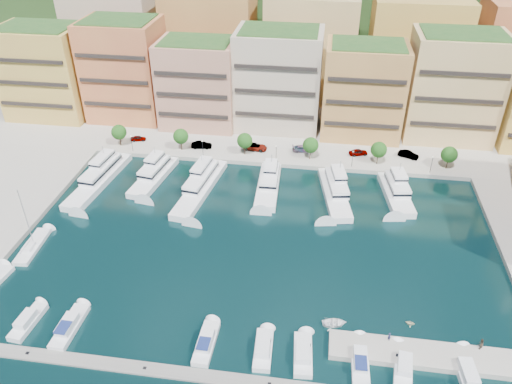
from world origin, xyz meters
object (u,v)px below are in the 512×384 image
tree_1 (181,136)px  lamppost_1 (203,146)px  cruiser_7 (360,362)px  sailboat_1 (33,247)px  tree_5 (449,155)px  car_2 (255,147)px  yacht_4 (335,191)px  car_5 (408,155)px  lamppost_4 (432,162)px  cruiser_9 (467,374)px  yacht_1 (154,174)px  yacht_5 (396,191)px  tree_2 (245,141)px  cruiser_4 (206,343)px  car_0 (138,138)px  car_1 (201,145)px  tree_0 (119,132)px  yacht_0 (100,177)px  cruiser_8 (403,367)px  tender_1 (410,323)px  yacht_2 (201,184)px  lamppost_0 (131,141)px  cruiser_5 (263,350)px  person_1 (481,344)px  person_0 (389,336)px  lamppost_3 (353,156)px  tender_0 (334,323)px  cruiser_0 (28,322)px  cruiser_6 (303,355)px  cruiser_1 (69,327)px  lamppost_2 (276,151)px  car_3 (303,149)px  yacht_3 (269,183)px  tree_3 (311,145)px  tree_4 (379,150)px  car_4 (358,152)px

tree_1 → lamppost_1: tree_1 is taller
cruiser_7 → sailboat_1: size_ratio=0.66×
tree_5 → car_2: tree_5 is taller
yacht_4 → car_5: (17.49, 17.89, 0.71)m
lamppost_4 → cruiser_9: size_ratio=0.46×
yacht_1 → yacht_5: bearing=0.8°
car_2 → yacht_5: bearing=-107.7°
yacht_5 → tree_2: bearing=161.3°
lamppost_1 → cruiser_4: size_ratio=0.51×
car_0 → car_1: size_ratio=0.76×
tree_0 → yacht_0: size_ratio=0.23×
cruiser_8 → tender_1: bearing=77.5°
yacht_1 → car_0: (-9.49, 15.96, 0.57)m
tree_1 → yacht_1: size_ratio=0.31×
tree_5 → car_0: tree_5 is taller
yacht_2 → yacht_4: bearing=3.6°
lamppost_0 → tender_1: 78.36m
cruiser_5 → person_1: (31.50, 4.58, 1.40)m
lamppost_4 → person_1: 51.23m
cruiser_7 → tender_1: bearing=47.3°
person_0 → cruiser_4: bearing=64.4°
lamppost_1 → lamppost_3: size_ratio=1.00×
lamppost_1 → tender_0: bearing=-56.1°
cruiser_0 → car_0: bearing=93.3°
cruiser_6 → car_0: 77.14m
cruiser_1 → cruiser_5: cruiser_1 is taller
person_0 → tree_2: bearing=-4.7°
lamppost_2 → car_2: lamppost_2 is taller
car_3 → car_2: bearing=83.9°
yacht_3 → car_0: bearing=156.1°
tree_3 → cruiser_9: tree_3 is taller
lamppost_3 → car_2: lamppost_3 is taller
tree_5 → cruiser_0: (-72.92, -58.08, -4.20)m
tree_4 → cruiser_9: (9.36, -58.10, -4.20)m
yacht_4 → tree_0: bearing=165.8°
tender_1 → tree_5: bearing=-4.4°
car_5 → cruiser_8: bearing=-162.5°
lamppost_0 → cruiser_8: (60.62, -55.78, -3.28)m
tree_5 → lamppost_2: (-40.00, -2.30, -0.92)m
tree_0 → car_3: 46.26m
yacht_4 → cruiser_7: yacht_4 is taller
tree_3 → cruiser_7: tree_3 is taller
car_3 → car_4: car_4 is taller
cruiser_0 → tender_0: size_ratio=2.01×
tree_0 → tender_1: (66.55, -49.37, -4.35)m
tree_3 → cruiser_9: 63.53m
yacht_3 → car_0: size_ratio=4.69×
cruiser_7 → car_2: size_ratio=1.46×
cruiser_5 → car_0: car_0 is taller
tree_0 → yacht_2: tree_0 is taller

